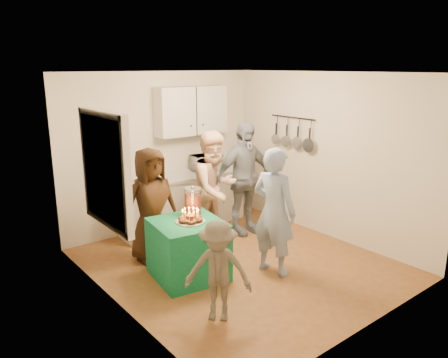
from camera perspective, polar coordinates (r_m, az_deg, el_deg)
floor at (r=6.23m, az=2.05°, el=-10.93°), size 4.00×4.00×0.00m
ceiling at (r=5.62m, az=2.30°, el=13.73°), size 4.00×4.00×0.00m
back_wall at (r=7.38m, az=-8.06°, el=3.65°), size 3.60×3.60×0.00m
left_wall at (r=4.85m, az=-14.17°, el=-2.46°), size 4.00×4.00×0.00m
right_wall at (r=7.07m, az=13.28°, el=2.92°), size 4.00×4.00×0.00m
window_night at (r=5.06m, az=-15.47°, el=1.10°), size 0.04×1.00×1.20m
counter at (r=7.45m, az=-5.31°, el=-3.07°), size 2.20×0.58×0.86m
countertop at (r=7.33m, az=-5.40°, el=0.32°), size 2.24×0.62×0.05m
upper_cabinet at (r=7.43m, az=-4.29°, el=8.89°), size 1.30×0.30×0.80m
pot_rack at (r=7.41m, az=8.77°, el=6.02°), size 0.12×1.00×0.60m
microwave at (r=7.56m, az=-2.29°, el=2.12°), size 0.55×0.42×0.28m
party_table at (r=5.73m, az=-4.72°, el=-9.15°), size 0.97×0.97×0.76m
donut_cake at (r=5.55m, az=-4.42°, el=-4.75°), size 0.38×0.38×0.18m
punch_jar at (r=5.82m, az=-4.08°, el=-2.99°), size 0.22×0.22×0.34m
man_birthday at (r=5.71m, az=6.56°, el=-4.24°), size 0.53×0.69×1.70m
woman_back_left at (r=6.14m, az=-9.49°, el=-3.39°), size 0.81×0.54×1.62m
woman_back_center at (r=6.57m, az=-1.24°, el=-1.33°), size 0.94×0.77×1.76m
woman_back_right at (r=7.04m, az=2.57°, el=0.08°), size 1.10×0.51×1.84m
child_near_left at (r=4.75m, az=-0.77°, el=-11.92°), size 0.81×0.82×1.13m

